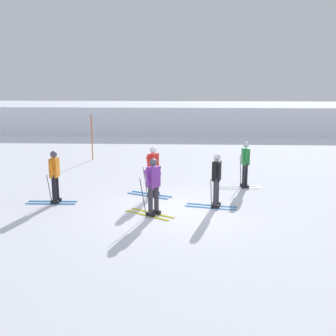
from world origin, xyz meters
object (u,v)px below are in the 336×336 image
Objects in this scene: skier_red at (153,170)px; skier_orange at (54,175)px; skier_black at (216,179)px; trail_marker_pole at (92,137)px; skier_purple at (153,185)px; skier_green at (245,163)px.

skier_red is 1.00× the size of skier_orange.
skier_black and skier_red have the same top height.
skier_black is 0.76× the size of trail_marker_pole.
skier_purple is 1.00× the size of skier_green.
trail_marker_pole is (-3.68, 8.50, 0.21)m from skier_purple.
trail_marker_pole is at bearing 118.74° from skier_red.
skier_black is 2.09m from skier_purple.
trail_marker_pole reaches higher than skier_red.
skier_green and skier_orange have the same top height.
skier_green is (1.21, 2.49, 0.00)m from skier_black.
skier_black is at bearing 25.49° from skier_purple.
skier_black is at bearing -53.79° from trail_marker_pole.
skier_green is at bearing 64.12° from skier_black.
trail_marker_pole is at bearing 142.94° from skier_green.
skier_orange is (-3.26, 1.12, -0.00)m from skier_purple.
skier_red is at bearing 94.75° from skier_purple.
skier_purple is at bearing -154.51° from skier_black.
skier_red is at bearing -158.64° from skier_green.
trail_marker_pole is at bearing 93.28° from skier_orange.
trail_marker_pole is (-3.51, 6.39, 0.21)m from skier_red.
skier_purple is 3.45m from skier_orange.
skier_red is 3.24m from skier_orange.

